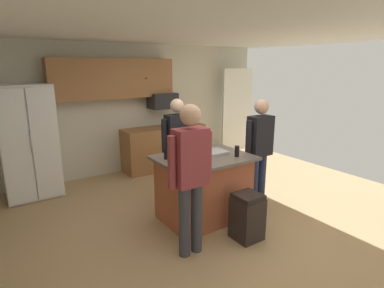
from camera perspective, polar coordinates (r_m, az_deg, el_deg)
The scene contains 20 objects.
floor at distance 4.67m, azimuth 3.51°, elevation -13.49°, with size 7.04×7.04×0.00m, color tan.
ceiling at distance 4.16m, azimuth 4.09°, elevation 20.09°, with size 7.04×7.04×0.00m, color white.
back_wall at distance 6.64m, azimuth -11.20°, elevation 6.41°, with size 6.40×0.10×2.60m, color beige.
french_door_window_panel at distance 7.73m, azimuth 8.24°, elevation 6.11°, with size 0.90×0.06×2.00m, color white.
cabinet_run_upper at distance 6.25m, azimuth -14.19°, elevation 11.54°, with size 2.40×0.38×0.75m.
cabinet_run_lower at distance 6.77m, azimuth -5.12°, elevation -0.55°, with size 1.80×0.63×0.90m.
refrigerator at distance 5.81m, azimuth -27.78°, elevation 0.35°, with size 0.85×0.76×1.89m.
microwave_over_range at distance 6.61m, azimuth -5.40°, elevation 7.90°, with size 0.56×0.40×0.32m, color black.
kitchen_island at distance 4.51m, azimuth 2.14°, elevation -7.91°, with size 1.30×0.97×0.93m.
person_host_foreground at distance 4.92m, azimuth 12.27°, elevation -0.26°, with size 0.57×0.22×1.68m.
person_guest_right at distance 5.06m, azimuth -2.69°, elevation 0.34°, with size 0.57×0.22×1.66m.
person_guest_left at distance 3.48m, azimuth -0.28°, elevation -4.88°, with size 0.57×0.23×1.78m.
tumbler_amber at distance 4.00m, azimuth 1.43°, elevation -2.79°, with size 0.08×0.08×0.14m.
mug_ceramic_white at distance 4.40m, azimuth -2.41°, elevation -1.49°, with size 0.13×0.09×0.10m.
glass_pilsner at distance 4.52m, azimuth -0.20°, elevation -0.80°, with size 0.07×0.07×0.14m.
glass_short_whisky at distance 4.38m, azimuth 8.23°, elevation -1.30°, with size 0.07×0.07×0.15m.
glass_dark_ale at distance 4.25m, azimuth -0.84°, elevation -1.60°, with size 0.07×0.07×0.16m.
glass_stout_tall at distance 4.23m, azimuth -4.72°, elevation -1.96°, with size 0.07×0.07×0.13m.
serving_tray at distance 4.47m, azimuth 3.63°, elevation -1.63°, with size 0.44×0.30×0.04m.
trash_bin at distance 4.13m, azimuth 10.06°, elevation -12.95°, with size 0.34×0.34×0.61m.
Camera 1 is at (-2.53, -3.27, 2.17)m, focal length 29.12 mm.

